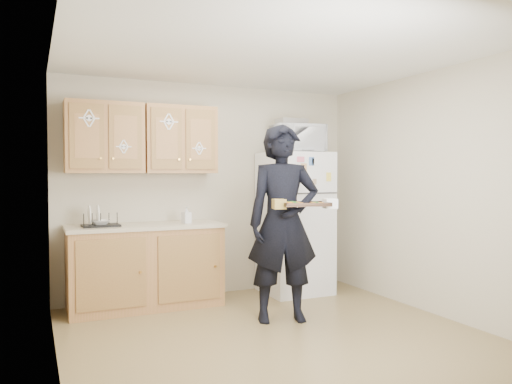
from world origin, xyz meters
TOP-DOWN VIEW (x-y plane):
  - floor at (0.00, 0.00)m, footprint 3.60×3.60m
  - ceiling at (0.00, 0.00)m, footprint 3.60×3.60m
  - wall_back at (0.00, 1.80)m, footprint 3.60×0.04m
  - wall_front at (0.00, -1.80)m, footprint 3.60×0.04m
  - wall_left at (-1.80, 0.00)m, footprint 0.04×3.60m
  - wall_right at (1.80, 0.00)m, footprint 0.04×3.60m
  - refrigerator at (0.95, 1.43)m, footprint 0.75×0.70m
  - base_cabinet at (-0.85, 1.48)m, footprint 1.60×0.60m
  - countertop at (-0.85, 1.48)m, footprint 1.64×0.64m
  - upper_cab_left at (-1.25, 1.61)m, footprint 0.80×0.33m
  - upper_cab_right at (-0.43, 1.61)m, footprint 0.80×0.33m
  - cereal_box at (1.47, 1.67)m, footprint 0.20×0.07m
  - person at (0.28, 0.44)m, footprint 0.79×0.62m
  - baking_tray at (0.35, 0.15)m, footprint 0.50×0.41m
  - pizza_front_left at (0.24, 0.10)m, footprint 0.14×0.14m
  - pizza_front_right at (0.43, 0.05)m, footprint 0.14×0.14m
  - pizza_back_left at (0.27, 0.24)m, footprint 0.14×0.14m
  - microwave at (0.96, 1.38)m, footprint 0.64×0.47m
  - foil_pan at (0.89, 1.41)m, footprint 0.34×0.24m
  - dish_rack at (-1.32, 1.45)m, footprint 0.38×0.29m
  - bowl at (-1.32, 1.45)m, footprint 0.20×0.20m
  - soap_bottle at (-0.41, 1.41)m, footprint 0.10×0.10m

SIDE VIEW (x-z plane):
  - floor at x=0.00m, z-range 0.00..0.00m
  - cereal_box at x=1.47m, z-range 0.00..0.32m
  - base_cabinet at x=-0.85m, z-range 0.00..0.86m
  - refrigerator at x=0.95m, z-range 0.00..1.70m
  - countertop at x=-0.85m, z-range 0.86..0.90m
  - bowl at x=-1.32m, z-range 0.92..0.97m
  - person at x=0.28m, z-range 0.00..1.92m
  - dish_rack at x=-1.32m, z-range 0.90..1.05m
  - soap_bottle at x=-0.41m, z-range 0.90..1.08m
  - baking_tray at x=0.35m, z-range 1.13..1.17m
  - pizza_front_left at x=0.24m, z-range 1.16..1.18m
  - pizza_front_right at x=0.43m, z-range 1.16..1.18m
  - pizza_back_left at x=0.27m, z-range 1.16..1.18m
  - wall_back at x=0.00m, z-range 0.00..2.50m
  - wall_front at x=0.00m, z-range 0.00..2.50m
  - wall_left at x=-1.80m, z-range 0.00..2.50m
  - wall_right at x=1.80m, z-range 0.00..2.50m
  - upper_cab_left at x=-1.25m, z-range 1.45..2.20m
  - upper_cab_right at x=-0.43m, z-range 1.45..2.20m
  - microwave at x=0.96m, z-range 1.70..2.03m
  - foil_pan at x=0.89m, z-range 2.03..2.10m
  - ceiling at x=0.00m, z-range 2.50..2.50m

